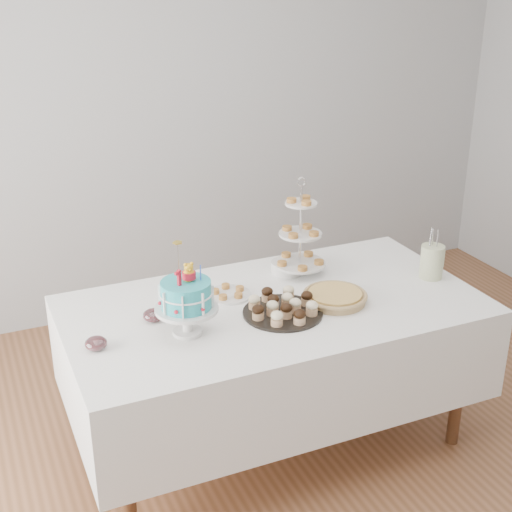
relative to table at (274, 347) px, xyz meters
name	(u,v)px	position (x,y,z in m)	size (l,w,h in m)	color
floor	(300,477)	(0.00, -0.30, -0.54)	(5.00, 5.00, 0.00)	brown
walls	(308,204)	(0.00, -0.30, 0.81)	(5.04, 4.04, 2.70)	#ABAEB1
table	(274,347)	(0.00, 0.00, 0.00)	(1.92, 1.02, 0.77)	white
birthday_cake	(187,310)	(-0.46, -0.11, 0.34)	(0.27, 0.27, 0.41)	silver
cupcake_tray	(283,306)	(-0.01, -0.11, 0.27)	(0.36, 0.36, 0.08)	black
pie	(335,297)	(0.27, -0.10, 0.25)	(0.30, 0.30, 0.05)	tan
tiered_stand	(300,234)	(0.26, 0.26, 0.44)	(0.26, 0.26, 0.51)	silver
plate_stack	(287,267)	(0.20, 0.29, 0.26)	(0.16, 0.16, 0.06)	silver
pastry_plate	(228,293)	(-0.16, 0.16, 0.24)	(0.22, 0.22, 0.03)	silver
jam_bowl_a	(96,344)	(-0.84, -0.08, 0.25)	(0.09, 0.09, 0.05)	silver
jam_bowl_b	(153,315)	(-0.56, 0.07, 0.25)	(0.09, 0.09, 0.05)	silver
utensil_pitcher	(432,260)	(0.84, -0.05, 0.32)	(0.12, 0.11, 0.26)	silver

